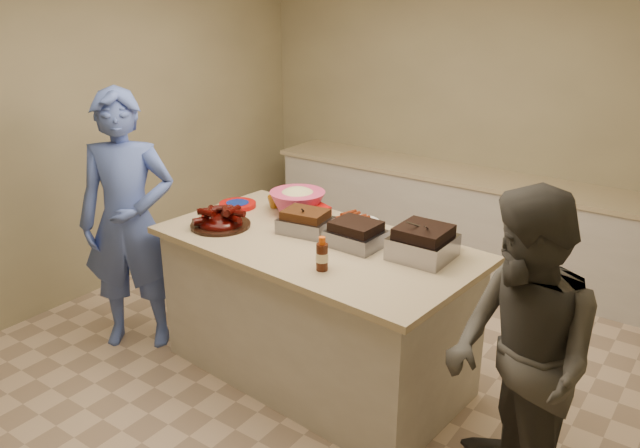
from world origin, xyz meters
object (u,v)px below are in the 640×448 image
Objects in this scene: rib_platter at (221,226)px; mustard_bottle at (307,228)px; guest_blue at (142,338)px; roasting_pan at (422,257)px; plastic_cup at (274,208)px; island at (316,372)px; bbq_bottle_b at (322,270)px; coleslaw_bowl at (298,213)px; bbq_bottle_a at (323,267)px.

rib_platter is 3.78× the size of mustard_bottle.
roasting_pan is at bearing -20.18° from guest_blue.
mustard_bottle reaches higher than plastic_cup.
plastic_cup is (-0.62, 0.35, 0.97)m from island.
bbq_bottle_b is 1.13m from plastic_cup.
guest_blue is (-0.90, -0.76, -0.97)m from coleslaw_bowl.
roasting_pan is 0.18× the size of guest_blue.
coleslaw_bowl is 0.21m from plastic_cup.
bbq_bottle_b reaches higher than roasting_pan.
plastic_cup is (-0.88, 0.64, 0.00)m from bbq_bottle_a.
bbq_bottle_b is at bearing -44.37° from island.
rib_platter is at bearing -116.47° from coleslaw_bowl.
mustard_bottle reaches higher than island.
guest_blue is at bearing -132.84° from plastic_cup.
bbq_bottle_a is (-0.40, -0.46, 0.00)m from roasting_pan.
bbq_bottle_b is (-0.38, -0.49, 0.00)m from roasting_pan.
island is at bearing 13.26° from rib_platter.
plastic_cup is at bearing 11.07° from guest_blue.
mustard_bottle is 1.09× the size of plastic_cup.
island is 19.26× the size of mustard_bottle.
plastic_cup is (-0.43, 0.19, 0.00)m from mustard_bottle.
coleslaw_bowl is 0.30m from mustard_bottle.
bbq_bottle_a is 1.86m from guest_blue.
coleslaw_bowl reaches higher than plastic_cup.
roasting_pan is 0.85m from mustard_bottle.
bbq_bottle_a is 1.64× the size of mustard_bottle.
bbq_bottle_a is at bearing -8.43° from rib_platter.
island is 1.05m from bbq_bottle_a.
island is 5.21× the size of coleslaw_bowl.
roasting_pan is at bearing 0.05° from mustard_bottle.
roasting_pan is 1.09m from coleslaw_bowl.
bbq_bottle_a reaches higher than mustard_bottle.
mustard_bottle is (-0.85, -0.00, 0.00)m from roasting_pan.
roasting_pan reaches higher than island.
rib_platter is at bearing 169.95° from bbq_bottle_b.
island is 1.06m from bbq_bottle_b.
roasting_pan is 3.46× the size of plastic_cup.
rib_platter is 4.14× the size of plastic_cup.
island is 6.10× the size of roasting_pan.
roasting_pan reaches higher than mustard_bottle.
coleslaw_bowl reaches higher than island.
roasting_pan is 2.28m from guest_blue.
roasting_pan is 1.30m from plastic_cup.
coleslaw_bowl is (0.26, 0.51, 0.00)m from rib_platter.
rib_platter is at bearing -166.62° from roasting_pan.
bbq_bottle_a is at bearing -36.01° from plastic_cup.
bbq_bottle_a is 0.04m from bbq_bottle_b.
island is 1.20m from plastic_cup.
rib_platter is at bearing -162.01° from island.
plastic_cup is (-0.90, 0.67, 0.00)m from bbq_bottle_b.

